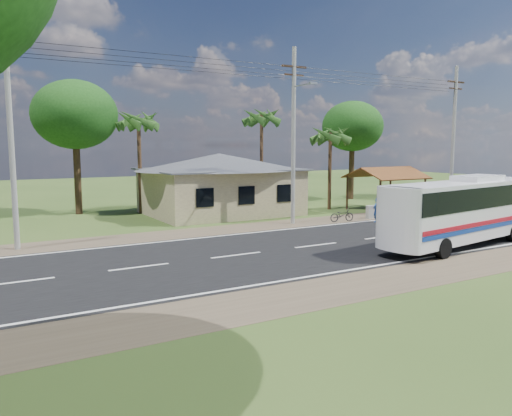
# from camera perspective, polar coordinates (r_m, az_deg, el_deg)

# --- Properties ---
(ground) EXTENTS (120.00, 120.00, 0.00)m
(ground) POSITION_cam_1_polar(r_m,az_deg,el_deg) (25.14, 6.87, -4.29)
(ground) COLOR #2D4819
(ground) RESTS_ON ground
(road) EXTENTS (120.00, 16.00, 0.03)m
(road) POSITION_cam_1_polar(r_m,az_deg,el_deg) (25.14, 6.87, -4.27)
(road) COLOR black
(road) RESTS_ON ground
(house) EXTENTS (12.40, 10.00, 5.00)m
(house) POSITION_cam_1_polar(r_m,az_deg,el_deg) (36.39, -4.15, 3.48)
(house) COLOR #C3B482
(house) RESTS_ON ground
(waiting_shed) EXTENTS (5.20, 4.48, 3.35)m
(waiting_shed) POSITION_cam_1_polar(r_m,az_deg,el_deg) (39.67, 14.65, 3.70)
(waiting_shed) COLOR #3B2815
(waiting_shed) RESTS_ON ground
(concrete_barrier) EXTENTS (7.00, 0.30, 0.90)m
(concrete_barrier) POSITION_cam_1_polar(r_m,az_deg,el_deg) (37.14, 16.58, -0.12)
(concrete_barrier) COLOR #9E9E99
(concrete_barrier) RESTS_ON ground
(utility_poles) EXTENTS (32.80, 2.22, 11.00)m
(utility_poles) POSITION_cam_1_polar(r_m,az_deg,el_deg) (31.49, 3.81, 8.60)
(utility_poles) COLOR #9E9E99
(utility_poles) RESTS_ON ground
(palm_near) EXTENTS (2.80, 2.80, 6.70)m
(palm_near) POSITION_cam_1_polar(r_m,az_deg,el_deg) (39.17, 8.50, 8.17)
(palm_near) COLOR #47301E
(palm_near) RESTS_ON ground
(palm_mid) EXTENTS (2.80, 2.80, 8.20)m
(palm_mid) POSITION_cam_1_polar(r_m,az_deg,el_deg) (40.95, 0.64, 10.23)
(palm_mid) COLOR #47301E
(palm_mid) RESTS_ON ground
(palm_far) EXTENTS (2.80, 2.80, 7.70)m
(palm_far) POSITION_cam_1_polar(r_m,az_deg,el_deg) (37.33, -13.29, 9.60)
(palm_far) COLOR #47301E
(palm_far) RESTS_ON ground
(tree_behind_house) EXTENTS (6.00, 6.00, 9.61)m
(tree_behind_house) POSITION_cam_1_polar(r_m,az_deg,el_deg) (38.36, -20.00, 9.95)
(tree_behind_house) COLOR #47301E
(tree_behind_house) RESTS_ON ground
(tree_behind_shed) EXTENTS (5.60, 5.60, 9.02)m
(tree_behind_shed) POSITION_cam_1_polar(r_m,az_deg,el_deg) (47.19, 10.97, 9.12)
(tree_behind_shed) COLOR #47301E
(tree_behind_shed) RESTS_ON ground
(coach_bus) EXTENTS (11.38, 3.89, 3.47)m
(coach_bus) POSITION_cam_1_polar(r_m,az_deg,el_deg) (27.02, 22.94, 0.24)
(coach_bus) COLOR silver
(coach_bus) RESTS_ON ground
(motorcycle) EXTENTS (1.77, 0.85, 0.89)m
(motorcycle) POSITION_cam_1_polar(r_m,az_deg,el_deg) (33.15, 9.78, -0.78)
(motorcycle) COLOR black
(motorcycle) RESTS_ON ground
(person) EXTENTS (0.64, 0.48, 1.58)m
(person) POSITION_cam_1_polar(r_m,az_deg,el_deg) (33.29, 13.60, -0.25)
(person) COLOR navy
(person) RESTS_ON ground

